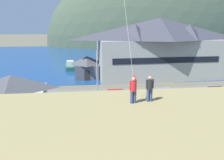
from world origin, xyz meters
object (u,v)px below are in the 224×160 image
storage_shed_near_lot (13,97)px  parking_light_pole (97,70)px  moored_boat_wharfside (70,66)px  parked_car_back_row_left (164,95)px  harbor_lodge (159,47)px  person_companion (150,88)px  parked_car_mid_row_far (114,96)px  person_kite_flyer (133,89)px  storage_shed_waterside (87,67)px  parked_car_front_row_silver (179,111)px  wharf_dock (84,66)px  parked_car_mid_row_center (218,93)px  parked_car_mid_row_near (62,102)px  parked_car_front_row_end (101,117)px

storage_shed_near_lot → parking_light_pole: (9.77, 7.25, 1.43)m
moored_boat_wharfside → parked_car_back_row_left: moored_boat_wharfside is taller
harbor_lodge → person_companion: harbor_lodge is taller
parked_car_mid_row_far → person_kite_flyer: size_ratio=2.28×
storage_shed_waterside → parked_car_front_row_silver: bearing=-65.8°
wharf_dock → parked_car_front_row_silver: size_ratio=3.44×
harbor_lodge → storage_shed_waterside: harbor_lodge is taller
person_kite_flyer → person_companion: person_kite_flyer is taller
moored_boat_wharfside → parked_car_mid_row_center: moored_boat_wharfside is taller
storage_shed_waterside → parked_car_mid_row_center: (18.52, -16.59, -1.31)m
storage_shed_waterside → person_companion: person_companion is taller
parked_car_mid_row_near → parking_light_pole: parking_light_pole is taller
parked_car_front_row_end → parked_car_back_row_left: (9.30, 6.69, 0.00)m
moored_boat_wharfside → parked_car_mid_row_near: size_ratio=1.77×
parked_car_front_row_end → parked_car_mid_row_near: same height
parked_car_front_row_silver → person_companion: bearing=-125.1°
harbor_lodge → storage_shed_waterside: (-14.63, 1.20, -4.08)m
storage_shed_waterside → parked_car_mid_row_center: 24.90m
moored_boat_wharfside → parked_car_front_row_silver: moored_boat_wharfside is taller
harbor_lodge → parked_car_mid_row_near: (-18.01, -16.49, -5.40)m
wharf_dock → parked_car_front_row_silver: parked_car_front_row_silver is taller
parked_car_mid_row_center → parked_car_back_row_left: bearing=178.1°
wharf_dock → parking_light_pole: size_ratio=2.05×
storage_shed_near_lot → parked_car_back_row_left: size_ratio=1.81×
harbor_lodge → parked_car_mid_row_center: 16.76m
storage_shed_waterside → moored_boat_wharfside: bearing=111.8°
parked_car_mid_row_near → parked_car_front_row_silver: same height
person_kite_flyer → parked_car_front_row_silver: bearing=50.8°
moored_boat_wharfside → parked_car_mid_row_center: 35.41m
harbor_lodge → parked_car_mid_row_far: bearing=-126.4°
parked_car_back_row_left → person_kite_flyer: size_ratio=2.34×
storage_shed_waterside → moored_boat_wharfside: 11.48m
storage_shed_near_lot → storage_shed_waterside: 22.18m
moored_boat_wharfside → parked_car_mid_row_far: moored_boat_wharfside is taller
storage_shed_waterside → parking_light_pole: bearing=-84.2°
person_kite_flyer → person_companion: 1.18m
storage_shed_near_lot → parked_car_front_row_silver: size_ratio=1.86×
parking_light_pole → parked_car_mid_row_near: bearing=-136.8°
storage_shed_near_lot → parked_car_mid_row_near: (5.05, 2.82, -1.70)m
harbor_lodge → parked_car_front_row_end: (-13.40, -21.81, -5.40)m
parked_car_front_row_end → person_kite_flyer: person_kite_flyer is taller
parked_car_back_row_left → person_companion: person_companion is taller
wharf_dock → parked_car_front_row_end: size_ratio=3.45×
parked_car_mid_row_center → person_kite_flyer: (-15.74, -14.90, 5.43)m
parked_car_back_row_left → parked_car_mid_row_center: bearing=-1.9°
wharf_dock → parked_car_mid_row_center: (19.23, -28.50, 0.71)m
storage_shed_near_lot → parked_car_mid_row_far: bearing=19.5°
parked_car_front_row_end → person_kite_flyer: 10.18m
storage_shed_near_lot → moored_boat_wharfside: bearing=82.3°
parked_car_back_row_left → parking_light_pole: 10.17m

